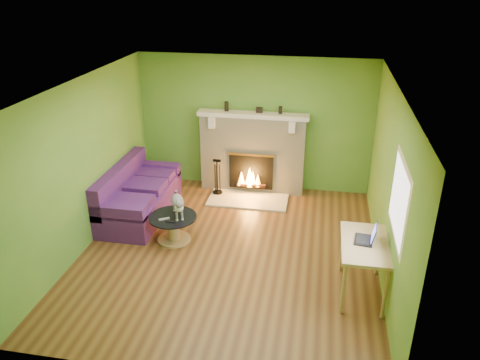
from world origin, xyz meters
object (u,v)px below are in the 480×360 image
object	(u,v)px
coffee_table	(173,226)
desk	(365,249)
sofa	(137,196)
cat	(178,204)

from	to	relation	value
coffee_table	desk	distance (m)	3.05
desk	coffee_table	bearing A→B (deg)	163.84
sofa	coffee_table	size ratio (longest dim) A/B	2.62
desk	cat	world-z (taller)	cat
desk	cat	size ratio (longest dim) A/B	1.62
cat	desk	bearing A→B (deg)	-41.48
desk	cat	distance (m)	2.96
desk	cat	xyz separation A→B (m)	(-2.82, 0.89, -0.05)
cat	sofa	bearing A→B (deg)	120.64
sofa	cat	world-z (taller)	sofa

